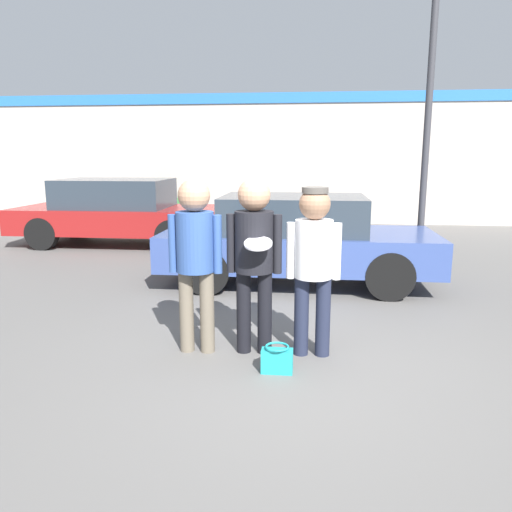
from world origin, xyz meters
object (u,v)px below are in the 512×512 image
at_px(street_lamp, 447,38).
at_px(parked_car_near, 297,239).
at_px(person_left, 195,249).
at_px(shrub, 165,208).
at_px(parked_car_far, 119,212).
at_px(person_middle_with_frisbee, 254,249).
at_px(handbag, 277,360).
at_px(person_right, 314,255).

bearing_deg(street_lamp, parked_car_near, -151.88).
xyz_separation_m(person_left, shrub, (-3.22, 9.67, -0.62)).
relative_size(parked_car_near, parked_car_far, 0.91).
distance_m(person_left, parked_car_far, 6.93).
xyz_separation_m(person_middle_with_frisbee, parked_car_near, (0.34, 2.93, -0.39)).
bearing_deg(parked_car_near, parked_car_far, 143.08).
height_order(person_middle_with_frisbee, street_lamp, street_lamp).
height_order(parked_car_far, handbag, parked_car_far).
height_order(person_middle_with_frisbee, parked_car_far, person_middle_with_frisbee).
bearing_deg(person_middle_with_frisbee, handbag, -59.94).
relative_size(person_middle_with_frisbee, person_right, 1.05).
xyz_separation_m(street_lamp, shrub, (-6.56, 5.41, -3.47)).
xyz_separation_m(parked_car_far, handbag, (4.12, -6.55, -0.63)).
distance_m(parked_car_far, shrub, 3.56).
bearing_deg(shrub, person_right, -65.35).
relative_size(person_left, parked_car_far, 0.38).
bearing_deg(person_left, parked_car_far, 117.98).
distance_m(person_left, parked_car_near, 3.14).
bearing_deg(shrub, person_middle_with_frisbee, -68.37).
bearing_deg(shrub, parked_car_far, -90.50).
bearing_deg(street_lamp, handbag, -117.73).
bearing_deg(shrub, street_lamp, -39.54).
xyz_separation_m(person_left, person_right, (1.20, 0.04, -0.05)).
xyz_separation_m(person_middle_with_frisbee, parked_car_far, (-3.85, 6.08, -0.35)).
relative_size(person_right, parked_car_far, 0.37).
bearing_deg(parked_car_near, person_middle_with_frisbee, -96.57).
height_order(shrub, handbag, shrub).
distance_m(parked_car_near, handbag, 3.46).
distance_m(person_middle_with_frisbee, shrub, 10.38).
distance_m(person_left, street_lamp, 6.11).
relative_size(parked_car_far, handbag, 15.64).
distance_m(parked_car_far, street_lamp, 7.55).
relative_size(person_middle_with_frisbee, street_lamp, 0.28).
distance_m(shrub, handbag, 10.90).
xyz_separation_m(parked_car_far, shrub, (0.03, 3.55, -0.28)).
height_order(person_left, parked_car_near, person_left).
distance_m(street_lamp, shrub, 9.18).
distance_m(parked_car_near, street_lamp, 4.22).
relative_size(person_left, handbag, 6.02).
distance_m(person_middle_with_frisbee, person_right, 0.60).
bearing_deg(person_left, person_right, 1.79).
height_order(person_middle_with_frisbee, shrub, person_middle_with_frisbee).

